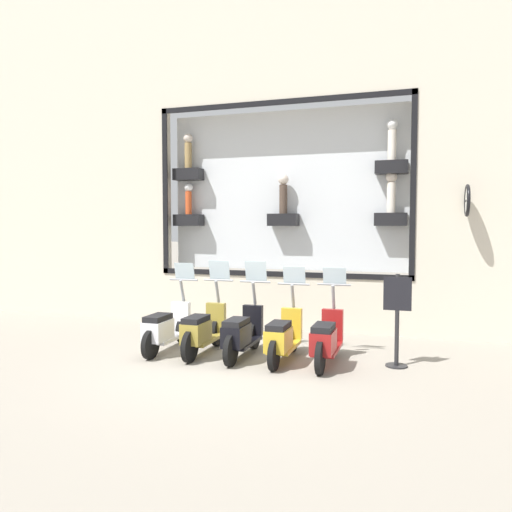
{
  "coord_description": "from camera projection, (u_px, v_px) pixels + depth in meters",
  "views": [
    {
      "loc": [
        -7.43,
        -2.94,
        2.33
      ],
      "look_at": [
        2.2,
        0.17,
        1.72
      ],
      "focal_mm": 35.0,
      "sensor_mm": 36.0,
      "label": 1
    }
  ],
  "objects": [
    {
      "name": "scooter_olive_3",
      "position": [
        203.0,
        330.0,
        9.01
      ],
      "size": [
        1.81,
        0.6,
        1.66
      ],
      "color": "black",
      "rests_on": "ground_plane"
    },
    {
      "name": "shop_sign_post",
      "position": [
        397.0,
        317.0,
        8.22
      ],
      "size": [
        0.36,
        0.45,
        1.54
      ],
      "color": "#232326",
      "rests_on": "ground_plane"
    },
    {
      "name": "scooter_yellow_1",
      "position": [
        283.0,
        337.0,
        8.55
      ],
      "size": [
        1.8,
        0.61,
        1.58
      ],
      "color": "black",
      "rests_on": "ground_plane"
    },
    {
      "name": "scooter_red_0",
      "position": [
        326.0,
        339.0,
        8.32
      ],
      "size": [
        1.81,
        0.6,
        1.58
      ],
      "color": "black",
      "rests_on": "ground_plane"
    },
    {
      "name": "scooter_white_4",
      "position": [
        165.0,
        328.0,
        9.24
      ],
      "size": [
        1.8,
        0.6,
        1.6
      ],
      "color": "black",
      "rests_on": "ground_plane"
    },
    {
      "name": "scooter_black_2",
      "position": [
        242.0,
        333.0,
        8.78
      ],
      "size": [
        1.81,
        0.61,
        1.67
      ],
      "color": "black",
      "rests_on": "ground_plane"
    },
    {
      "name": "ground_plane",
      "position": [
        224.0,
        370.0,
        8.1
      ],
      "size": [
        120.0,
        120.0,
        0.0
      ],
      "primitive_type": "plane",
      "color": "gray"
    },
    {
      "name": "building_facade",
      "position": [
        282.0,
        103.0,
        11.22
      ],
      "size": [
        1.24,
        36.0,
        10.0
      ],
      "color": "beige",
      "rests_on": "ground_plane"
    }
  ]
}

